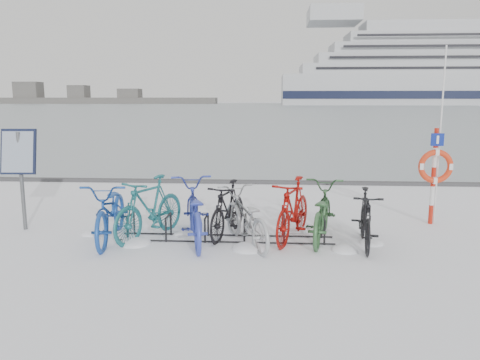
% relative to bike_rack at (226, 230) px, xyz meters
% --- Properties ---
extents(ground, '(900.00, 900.00, 0.00)m').
position_rel_bike_rack_xyz_m(ground, '(0.00, 0.00, -0.18)').
color(ground, white).
rests_on(ground, ground).
extents(ice_sheet, '(400.00, 298.00, 0.02)m').
position_rel_bike_rack_xyz_m(ice_sheet, '(0.00, 155.00, -0.17)').
color(ice_sheet, '#A1ADB6').
rests_on(ice_sheet, ground).
extents(quay_edge, '(400.00, 0.25, 0.10)m').
position_rel_bike_rack_xyz_m(quay_edge, '(0.00, 5.90, -0.13)').
color(quay_edge, '#3F3F42').
rests_on(quay_edge, ground).
extents(bike_rack, '(4.00, 0.48, 0.46)m').
position_rel_bike_rack_xyz_m(bike_rack, '(0.00, 0.00, 0.00)').
color(bike_rack, black).
rests_on(bike_rack, ground).
extents(info_board, '(0.69, 0.29, 2.02)m').
position_rel_bike_rack_xyz_m(info_board, '(-4.10, 0.40, 1.27)').
color(info_board, '#595B5E').
rests_on(info_board, ground).
extents(lifebuoy_station, '(0.70, 0.22, 3.65)m').
position_rel_bike_rack_xyz_m(lifebuoy_station, '(4.20, 1.33, 1.05)').
color(lifebuoy_station, '#B81E0E').
rests_on(lifebuoy_station, ground).
extents(cruise_ferry, '(153.37, 28.89, 50.39)m').
position_rel_bike_rack_xyz_m(cruise_ferry, '(81.62, 206.62, 13.55)').
color(cruise_ferry, silver).
rests_on(cruise_ferry, ground).
extents(shoreline, '(180.00, 12.00, 9.50)m').
position_rel_bike_rack_xyz_m(shoreline, '(-122.02, 260.00, 2.61)').
color(shoreline, '#464646').
rests_on(shoreline, ground).
extents(bike_0, '(1.03, 2.29, 1.16)m').
position_rel_bike_rack_xyz_m(bike_0, '(-2.12, -0.11, 0.40)').
color(bike_0, '#19449A').
rests_on(bike_0, ground).
extents(bike_1, '(1.34, 2.04, 1.19)m').
position_rel_bike_rack_xyz_m(bike_1, '(-1.45, 0.08, 0.42)').
color(bike_1, '#1D646B').
rests_on(bike_1, ground).
extents(bike_2, '(1.26, 2.34, 1.17)m').
position_rel_bike_rack_xyz_m(bike_2, '(-0.58, -0.11, 0.40)').
color(bike_2, '#3343B3').
rests_on(bike_2, ground).
extents(bike_3, '(0.96, 1.86, 1.08)m').
position_rel_bike_rack_xyz_m(bike_3, '(0.01, 0.31, 0.36)').
color(bike_3, black).
rests_on(bike_3, ground).
extents(bike_4, '(1.45, 2.09, 1.04)m').
position_rel_bike_rack_xyz_m(bike_4, '(0.38, -0.24, 0.34)').
color(bike_4, '#A0A4A7').
rests_on(bike_4, ground).
extents(bike_5, '(1.17, 2.04, 1.18)m').
position_rel_bike_rack_xyz_m(bike_5, '(1.25, 0.14, 0.41)').
color(bike_5, '#940D09').
rests_on(bike_5, ground).
extents(bike_6, '(1.14, 2.18, 1.09)m').
position_rel_bike_rack_xyz_m(bike_6, '(1.77, 0.19, 0.36)').
color(bike_6, '#305D33').
rests_on(bike_6, ground).
extents(bike_7, '(0.69, 1.79, 1.05)m').
position_rel_bike_rack_xyz_m(bike_7, '(2.52, -0.20, 0.34)').
color(bike_7, black).
rests_on(bike_7, ground).
extents(snow_drifts, '(5.71, 1.73, 0.21)m').
position_rel_bike_rack_xyz_m(snow_drifts, '(0.12, -0.18, -0.18)').
color(snow_drifts, white).
rests_on(snow_drifts, ground).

